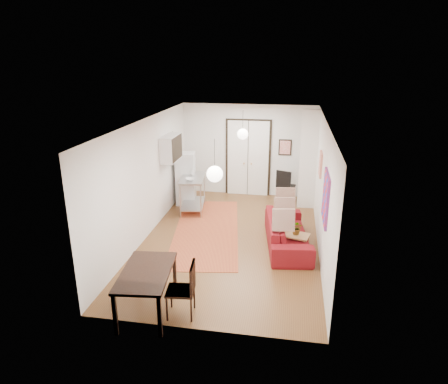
% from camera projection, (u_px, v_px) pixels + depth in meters
% --- Properties ---
extents(floor, '(7.00, 7.00, 0.00)m').
position_uv_depth(floor, '(231.00, 239.00, 9.87)').
color(floor, brown).
rests_on(floor, ground).
extents(ceiling, '(4.20, 7.00, 0.02)m').
position_uv_depth(ceiling, '(232.00, 122.00, 8.94)').
color(ceiling, white).
rests_on(ceiling, wall_back).
extents(wall_back, '(4.20, 0.02, 2.90)m').
position_uv_depth(wall_back, '(248.00, 151.00, 12.67)').
color(wall_back, silver).
rests_on(wall_back, floor).
extents(wall_front, '(4.20, 0.02, 2.90)m').
position_uv_depth(wall_front, '(196.00, 251.00, 6.14)').
color(wall_front, silver).
rests_on(wall_front, floor).
extents(wall_left, '(0.02, 7.00, 2.90)m').
position_uv_depth(wall_left, '(147.00, 179.00, 9.74)').
color(wall_left, silver).
rests_on(wall_left, floor).
extents(wall_right, '(0.02, 7.00, 2.90)m').
position_uv_depth(wall_right, '(323.00, 188.00, 9.06)').
color(wall_right, silver).
rests_on(wall_right, floor).
extents(double_doors, '(1.44, 0.06, 2.50)m').
position_uv_depth(double_doors, '(248.00, 158.00, 12.71)').
color(double_doors, white).
rests_on(double_doors, wall_back).
extents(stub_partition, '(0.50, 0.10, 2.90)m').
position_uv_depth(stub_partition, '(308.00, 160.00, 11.48)').
color(stub_partition, silver).
rests_on(stub_partition, floor).
extents(wall_cabinet, '(0.35, 1.00, 0.70)m').
position_uv_depth(wall_cabinet, '(171.00, 148.00, 10.97)').
color(wall_cabinet, white).
rests_on(wall_cabinet, wall_left).
extents(painting_popart, '(0.05, 1.00, 1.00)m').
position_uv_depth(painting_popart, '(326.00, 198.00, 7.84)').
color(painting_popart, red).
rests_on(painting_popart, wall_right).
extents(painting_abstract, '(0.05, 0.50, 0.60)m').
position_uv_depth(painting_abstract, '(321.00, 164.00, 9.70)').
color(painting_abstract, beige).
rests_on(painting_abstract, wall_right).
extents(poster_back, '(0.40, 0.03, 0.50)m').
position_uv_depth(poster_back, '(285.00, 147.00, 12.40)').
color(poster_back, red).
rests_on(poster_back, wall_back).
extents(print_left, '(0.03, 0.44, 0.54)m').
position_uv_depth(print_left, '(171.00, 142.00, 11.44)').
color(print_left, olive).
rests_on(print_left, wall_left).
extents(pendant_back, '(0.30, 0.30, 0.80)m').
position_uv_depth(pendant_back, '(243.00, 134.00, 11.01)').
color(pendant_back, white).
rests_on(pendant_back, ceiling).
extents(pendant_front, '(0.30, 0.30, 0.80)m').
position_uv_depth(pendant_front, '(215.00, 174.00, 7.28)').
color(pendant_front, white).
rests_on(pendant_front, ceiling).
extents(kilim_rug, '(2.22, 4.47, 0.01)m').
position_uv_depth(kilim_rug, '(207.00, 230.00, 10.37)').
color(kilim_rug, '#A75629').
rests_on(kilim_rug, floor).
extents(sofa, '(1.23, 2.47, 0.69)m').
position_uv_depth(sofa, '(287.00, 232.00, 9.43)').
color(sofa, maroon).
rests_on(sofa, floor).
extents(coffee_table, '(0.87, 0.62, 0.35)m').
position_uv_depth(coffee_table, '(292.00, 236.00, 9.35)').
color(coffee_table, tan).
rests_on(coffee_table, floor).
extents(potted_plant, '(0.36, 0.33, 0.34)m').
position_uv_depth(potted_plant, '(297.00, 228.00, 9.26)').
color(potted_plant, '#31622C').
rests_on(potted_plant, coffee_table).
extents(kitchen_counter, '(0.83, 1.39, 1.00)m').
position_uv_depth(kitchen_counter, '(193.00, 188.00, 11.53)').
color(kitchen_counter, '#AEB0B3').
rests_on(kitchen_counter, floor).
extents(bowl, '(0.30, 0.30, 0.06)m').
position_uv_depth(bowl, '(190.00, 179.00, 11.14)').
color(bowl, silver).
rests_on(bowl, kitchen_counter).
extents(soap_bottle, '(0.12, 0.12, 0.21)m').
position_uv_depth(soap_bottle, '(193.00, 171.00, 11.63)').
color(soap_bottle, '#54A2B6').
rests_on(soap_bottle, kitchen_counter).
extents(fridge, '(0.63, 0.63, 1.58)m').
position_uv_depth(fridge, '(186.00, 179.00, 12.03)').
color(fridge, silver).
rests_on(fridge, floor).
extents(dining_table, '(0.98, 1.53, 0.80)m').
position_uv_depth(dining_table, '(146.00, 275.00, 6.87)').
color(dining_table, black).
rests_on(dining_table, floor).
extents(dining_chair_near, '(0.52, 0.70, 0.99)m').
position_uv_depth(dining_chair_near, '(182.00, 283.00, 6.91)').
color(dining_chair_near, '#381E11').
rests_on(dining_chair_near, floor).
extents(dining_chair_far, '(0.52, 0.70, 0.99)m').
position_uv_depth(dining_chair_far, '(182.00, 283.00, 6.91)').
color(dining_chair_far, '#381E11').
rests_on(dining_chair_far, floor).
extents(black_side_chair, '(0.62, 0.63, 1.04)m').
position_uv_depth(black_side_chair, '(286.00, 182.00, 12.32)').
color(black_side_chair, black).
rests_on(black_side_chair, floor).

